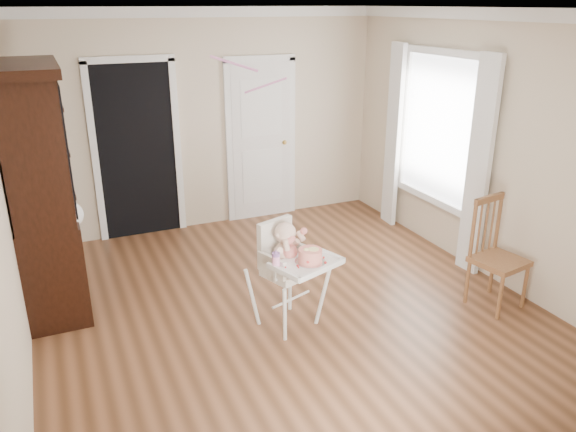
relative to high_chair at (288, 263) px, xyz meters
name	(u,v)px	position (x,y,z in m)	size (l,w,h in m)	color
floor	(288,310)	(0.10, 0.22, -0.61)	(5.00, 5.00, 0.00)	#52311C
ceiling	(289,8)	(0.10, 0.22, 2.09)	(5.00, 5.00, 0.00)	white
wall_back	(208,122)	(0.10, 2.72, 0.74)	(4.50, 4.50, 0.00)	beige
wall_left	(2,210)	(-2.15, 0.22, 0.74)	(5.00, 5.00, 0.00)	beige
wall_right	(490,148)	(2.35, 0.22, 0.74)	(5.00, 5.00, 0.00)	beige
crown_molding	(288,16)	(0.10, 0.22, 2.03)	(4.50, 5.00, 0.12)	white
doorway	(137,148)	(-0.80, 2.71, 0.50)	(1.06, 0.05, 2.22)	black
closet_door	(261,142)	(0.80, 2.70, 0.41)	(0.96, 0.09, 2.13)	white
window_right	(435,139)	(2.28, 1.02, 0.67)	(0.13, 1.84, 2.30)	white
high_chair	(288,263)	(0.00, 0.00, 0.00)	(0.76, 0.85, 0.99)	white
baby	(286,247)	(-0.01, 0.02, 0.14)	(0.33, 0.24, 0.44)	beige
cake	(310,256)	(0.11, -0.21, 0.14)	(0.26, 0.26, 0.12)	silver
sippy_cup	(276,260)	(-0.19, -0.18, 0.15)	(0.07, 0.07, 0.16)	#F595C5
china_cabinet	(42,191)	(-1.88, 1.29, 0.52)	(0.60, 1.35, 2.27)	black
dining_chair	(497,257)	(1.95, -0.45, -0.12)	(0.50, 0.50, 1.06)	brown
streamer	(234,64)	(0.02, 1.36, 1.57)	(0.03, 0.50, 0.02)	pink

